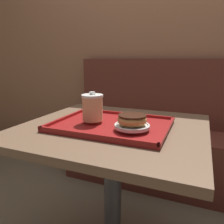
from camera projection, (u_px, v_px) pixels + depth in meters
The scene contains 8 objects.
wall_behind at pixel (163, 34), 1.81m from camera, with size 8.00×0.05×2.40m.
booth_bench at pixel (161, 145), 1.78m from camera, with size 1.52×0.44×1.00m.
cafe_table at pixel (113, 165), 0.97m from camera, with size 0.77×0.71×0.72m.
serving_tray at pixel (112, 125), 0.91m from camera, with size 0.47×0.35×0.02m.
coffee_cup_front at pixel (93, 107), 0.92m from camera, with size 0.09×0.09×0.12m.
plate_with_chocolate_donut at pixel (132, 126), 0.82m from camera, with size 0.14×0.14×0.01m.
donut_chocolate_glazed at pixel (132, 119), 0.82m from camera, with size 0.11×0.11×0.04m.
spoon at pixel (130, 117), 0.97m from camera, with size 0.07×0.14×0.01m.
Camera 1 is at (0.34, -0.83, 0.99)m, focal length 35.00 mm.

